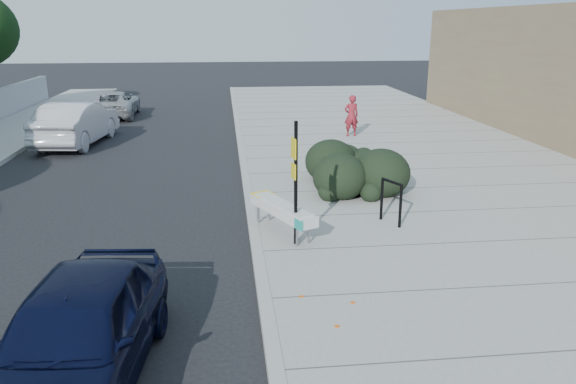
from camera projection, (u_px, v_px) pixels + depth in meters
name	position (u px, v px, depth m)	size (l,w,h in m)	color
ground	(258.00, 258.00, 11.13)	(120.00, 120.00, 0.00)	black
sidewalk_near	(437.00, 180.00, 16.47)	(11.20, 50.00, 0.15)	gray
curb_near	(247.00, 185.00, 15.87)	(0.22, 50.00, 0.17)	#9E9E99
bench	(282.00, 210.00, 11.96)	(1.29, 2.16, 0.65)	gray
bike_rack	(391.00, 198.00, 12.49)	(0.33, 0.63, 1.00)	black
sign_post	(295.00, 176.00, 11.07)	(0.12, 0.29, 2.53)	black
hedge	(349.00, 158.00, 15.75)	(1.84, 3.69, 1.38)	black
sedan_navy	(77.00, 334.00, 7.05)	(1.71, 4.26, 1.45)	black
wagon_silver	(77.00, 123.00, 21.44)	(1.74, 4.99, 1.64)	silver
suv_silver	(114.00, 104.00, 27.88)	(2.12, 4.60, 1.28)	#A2A5A8
pedestrian	(351.00, 116.00, 22.28)	(0.59, 0.39, 1.63)	maroon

